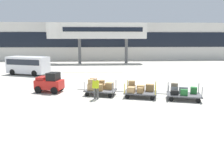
{
  "coord_description": "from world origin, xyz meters",
  "views": [
    {
      "loc": [
        0.67,
        -16.81,
        4.26
      ],
      "look_at": [
        1.66,
        1.52,
        1.25
      ],
      "focal_mm": 34.86,
      "sensor_mm": 36.0,
      "label": 1
    }
  ],
  "objects_px": {
    "baggage_handler": "(96,87)",
    "shuttle_van": "(28,64)",
    "baggage_cart_tail": "(183,92)",
    "baggage_tug": "(50,83)",
    "baggage_cart_lead": "(99,87)",
    "baggage_cart_middle": "(139,90)"
  },
  "relations": [
    {
      "from": "baggage_tug",
      "to": "baggage_cart_middle",
      "type": "bearing_deg",
      "value": -14.8
    },
    {
      "from": "baggage_cart_tail",
      "to": "baggage_handler",
      "type": "height_order",
      "value": "baggage_handler"
    },
    {
      "from": "baggage_cart_middle",
      "to": "shuttle_van",
      "type": "relative_size",
      "value": 0.6
    },
    {
      "from": "baggage_tug",
      "to": "shuttle_van",
      "type": "distance_m",
      "value": 9.75
    },
    {
      "from": "shuttle_van",
      "to": "baggage_handler",
      "type": "bearing_deg",
      "value": -53.45
    },
    {
      "from": "baggage_handler",
      "to": "shuttle_van",
      "type": "bearing_deg",
      "value": 126.55
    },
    {
      "from": "baggage_cart_lead",
      "to": "baggage_cart_tail",
      "type": "bearing_deg",
      "value": -15.29
    },
    {
      "from": "baggage_tug",
      "to": "baggage_cart_lead",
      "type": "relative_size",
      "value": 0.75
    },
    {
      "from": "baggage_handler",
      "to": "baggage_cart_lead",
      "type": "bearing_deg",
      "value": 79.74
    },
    {
      "from": "baggage_tug",
      "to": "baggage_handler",
      "type": "relative_size",
      "value": 1.48
    },
    {
      "from": "shuttle_van",
      "to": "baggage_cart_middle",
      "type": "bearing_deg",
      "value": -42.92
    },
    {
      "from": "baggage_cart_lead",
      "to": "shuttle_van",
      "type": "distance_m",
      "value": 12.82
    },
    {
      "from": "baggage_tug",
      "to": "baggage_cart_tail",
      "type": "relative_size",
      "value": 0.75
    },
    {
      "from": "baggage_cart_lead",
      "to": "baggage_handler",
      "type": "xyz_separation_m",
      "value": [
        -0.23,
        -1.26,
        0.27
      ]
    },
    {
      "from": "baggage_cart_middle",
      "to": "shuttle_van",
      "type": "xyz_separation_m",
      "value": [
        -11.26,
        10.47,
        0.7
      ]
    },
    {
      "from": "baggage_cart_lead",
      "to": "shuttle_van",
      "type": "bearing_deg",
      "value": 130.73
    },
    {
      "from": "baggage_cart_middle",
      "to": "baggage_cart_tail",
      "type": "height_order",
      "value": "baggage_cart_middle"
    },
    {
      "from": "baggage_cart_tail",
      "to": "baggage_handler",
      "type": "distance_m",
      "value": 6.07
    },
    {
      "from": "baggage_cart_tail",
      "to": "baggage_handler",
      "type": "bearing_deg",
      "value": 176.87
    },
    {
      "from": "baggage_cart_lead",
      "to": "baggage_cart_tail",
      "type": "relative_size",
      "value": 1.0
    },
    {
      "from": "shuttle_van",
      "to": "baggage_cart_lead",
      "type": "bearing_deg",
      "value": -49.27
    },
    {
      "from": "baggage_cart_middle",
      "to": "shuttle_van",
      "type": "distance_m",
      "value": 15.39
    }
  ]
}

